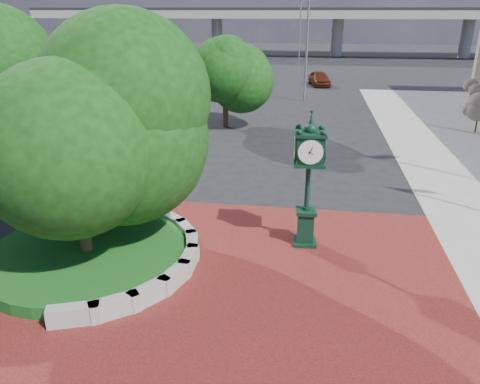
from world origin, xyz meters
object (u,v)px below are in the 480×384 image
parked_car (319,78)px  street_lamp_far (302,32)px  street_lamp_near (311,30)px  post_clock (308,175)px

parked_car → street_lamp_far: bearing=93.7°
parked_car → street_lamp_near: (-1.04, -9.09, 4.97)m
post_clock → street_lamp_near: 26.09m
street_lamp_near → street_lamp_far: street_lamp_near is taller
post_clock → parked_car: bearing=89.0°
parked_car → street_lamp_far: street_lamp_far is taller
post_clock → street_lamp_near: (-0.46, 25.88, 3.27)m
parked_car → post_clock: bearing=-103.3°
post_clock → street_lamp_far: (-1.64, 42.71, 2.43)m
post_clock → street_lamp_far: size_ratio=0.53×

